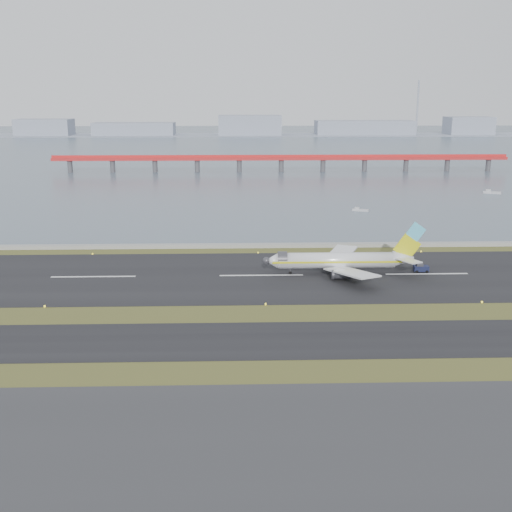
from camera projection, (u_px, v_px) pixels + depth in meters
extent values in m
plane|color=#374619|center=(267.00, 317.00, 124.42)|extent=(1000.00, 1000.00, 0.00)
cube|color=#2F2F31|center=(291.00, 482.00, 71.05)|extent=(1000.00, 50.00, 0.10)
cube|color=black|center=(271.00, 340.00, 112.77)|extent=(1000.00, 18.00, 0.10)
cube|color=black|center=(261.00, 275.00, 153.52)|extent=(1000.00, 45.00, 0.10)
cube|color=gray|center=(257.00, 246.00, 182.51)|extent=(1000.00, 2.50, 1.00)
cube|color=#475865|center=(242.00, 145.00, 570.68)|extent=(1400.00, 800.00, 1.30)
cube|color=red|center=(281.00, 159.00, 365.75)|extent=(260.00, 5.00, 1.60)
cube|color=red|center=(281.00, 156.00, 365.39)|extent=(260.00, 0.40, 1.40)
cylinder|color=#4C4C51|center=(113.00, 167.00, 363.94)|extent=(2.80, 2.80, 7.00)
cylinder|color=#4C4C51|center=(281.00, 167.00, 366.84)|extent=(2.80, 2.80, 7.00)
cylinder|color=#4C4C51|center=(447.00, 166.00, 369.73)|extent=(2.80, 2.80, 7.00)
cube|color=#9098AA|center=(241.00, 135.00, 725.90)|extent=(1400.00, 80.00, 1.00)
cube|color=#9098AA|center=(45.00, 127.00, 717.11)|extent=(60.00, 35.00, 18.00)
cube|color=#9098AA|center=(134.00, 129.00, 720.60)|extent=(90.00, 35.00, 14.00)
cube|color=#9098AA|center=(250.00, 125.00, 723.56)|extent=(70.00, 35.00, 22.00)
cube|color=#9098AA|center=(364.00, 128.00, 728.20)|extent=(110.00, 35.00, 16.00)
cube|color=#9098AA|center=(469.00, 126.00, 731.33)|extent=(50.00, 35.00, 20.00)
cylinder|color=#9098AA|center=(417.00, 108.00, 724.71)|extent=(1.80, 1.80, 60.00)
cylinder|color=white|center=(336.00, 260.00, 153.86)|extent=(28.00, 3.80, 3.80)
cone|color=white|center=(271.00, 261.00, 153.39)|extent=(3.20, 3.80, 3.80)
cone|color=white|center=(403.00, 259.00, 154.28)|extent=(5.00, 3.80, 3.80)
cube|color=yellow|center=(337.00, 262.00, 152.00)|extent=(31.00, 0.06, 0.45)
cube|color=yellow|center=(335.00, 258.00, 155.72)|extent=(31.00, 0.06, 0.45)
cube|color=white|center=(351.00, 272.00, 145.85)|extent=(11.31, 15.89, 1.66)
cube|color=white|center=(340.00, 255.00, 162.34)|extent=(11.31, 15.89, 1.66)
cylinder|color=#3C3C41|center=(342.00, 275.00, 148.51)|extent=(4.20, 2.10, 2.10)
cylinder|color=#3C3C41|center=(334.00, 262.00, 160.15)|extent=(4.20, 2.10, 2.10)
cube|color=yellow|center=(407.00, 247.00, 153.60)|extent=(6.80, 0.35, 6.85)
cube|color=#55C9F2|center=(416.00, 232.00, 152.77)|extent=(4.85, 0.37, 4.90)
cube|color=white|center=(409.00, 260.00, 150.48)|extent=(5.64, 6.80, 0.22)
cube|color=white|center=(401.00, 253.00, 157.85)|extent=(5.64, 6.80, 0.22)
cylinder|color=black|center=(290.00, 273.00, 154.26)|extent=(0.80, 0.28, 0.80)
cylinder|color=black|center=(344.00, 275.00, 151.90)|extent=(1.00, 0.38, 1.00)
cylinder|color=black|center=(340.00, 269.00, 157.33)|extent=(1.00, 0.38, 1.00)
cube|color=#131734|center=(421.00, 268.00, 156.25)|extent=(3.65, 2.17, 1.33)
cube|color=#3C3C41|center=(419.00, 265.00, 156.05)|extent=(1.63, 1.74, 0.78)
cylinder|color=black|center=(417.00, 272.00, 155.56)|extent=(0.79, 0.37, 0.78)
cylinder|color=black|center=(415.00, 270.00, 157.28)|extent=(0.79, 0.37, 0.78)
cylinder|color=black|center=(427.00, 272.00, 155.52)|extent=(0.79, 0.37, 0.78)
cylinder|color=black|center=(425.00, 270.00, 157.25)|extent=(0.79, 0.37, 0.78)
cube|color=#B8B8BD|center=(360.00, 210.00, 240.36)|extent=(6.32, 3.60, 0.78)
cube|color=#B8B8BD|center=(357.00, 208.00, 240.53)|extent=(2.06, 1.83, 0.78)
cube|color=#B8B8BD|center=(492.00, 193.00, 284.23)|extent=(7.84, 5.08, 0.97)
cube|color=#B8B8BD|center=(488.00, 191.00, 284.58)|extent=(2.64, 2.41, 0.97)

